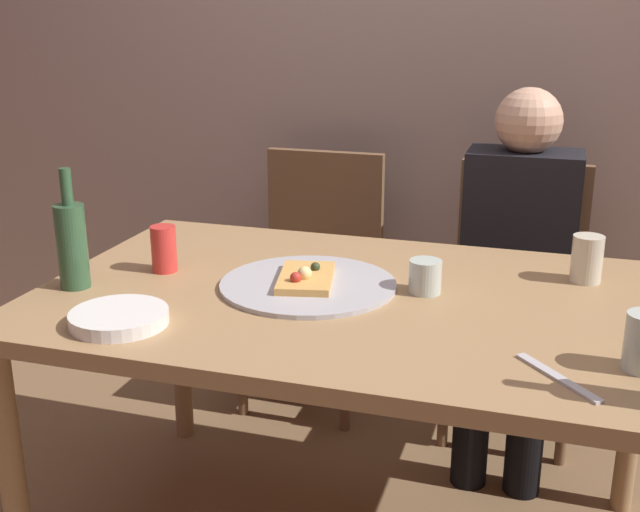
# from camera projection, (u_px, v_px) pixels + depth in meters

# --- Properties ---
(back_wall) EXTENTS (6.00, 0.10, 2.60)m
(back_wall) POSITION_uv_depth(u_px,v_px,m) (446.00, 36.00, 2.91)
(back_wall) COLOR gray
(back_wall) RESTS_ON ground_plane
(dining_table) EXTENTS (1.53, 0.97, 0.74)m
(dining_table) POSITION_uv_depth(u_px,v_px,m) (354.00, 323.00, 1.93)
(dining_table) COLOR #99754C
(dining_table) RESTS_ON ground_plane
(pizza_tray) EXTENTS (0.44, 0.44, 0.01)m
(pizza_tray) POSITION_uv_depth(u_px,v_px,m) (308.00, 285.00, 1.96)
(pizza_tray) COLOR #ADADB2
(pizza_tray) RESTS_ON dining_table
(pizza_slice_last) EXTENTS (0.17, 0.24, 0.05)m
(pizza_slice_last) POSITION_uv_depth(u_px,v_px,m) (306.00, 277.00, 1.96)
(pizza_slice_last) COLOR tan
(pizza_slice_last) RESTS_ON pizza_tray
(wine_bottle) EXTENTS (0.07, 0.07, 0.30)m
(wine_bottle) POSITION_uv_depth(u_px,v_px,m) (72.00, 243.00, 1.92)
(wine_bottle) COLOR #2D5133
(wine_bottle) RESTS_ON dining_table
(tumbler_near) EXTENTS (0.08, 0.08, 0.08)m
(tumbler_near) POSITION_uv_depth(u_px,v_px,m) (425.00, 276.00, 1.91)
(tumbler_near) COLOR #B7C6BC
(tumbler_near) RESTS_ON dining_table
(tumbler_far) EXTENTS (0.08, 0.08, 0.12)m
(tumbler_far) POSITION_uv_depth(u_px,v_px,m) (587.00, 259.00, 1.98)
(tumbler_far) COLOR beige
(tumbler_far) RESTS_ON dining_table
(soda_can) EXTENTS (0.07, 0.07, 0.12)m
(soda_can) POSITION_uv_depth(u_px,v_px,m) (164.00, 249.00, 2.06)
(soda_can) COLOR red
(soda_can) RESTS_ON dining_table
(plate_stack) EXTENTS (0.22, 0.22, 0.03)m
(plate_stack) POSITION_uv_depth(u_px,v_px,m) (119.00, 318.00, 1.73)
(plate_stack) COLOR white
(plate_stack) RESTS_ON dining_table
(table_knife) EXTENTS (0.16, 0.18, 0.01)m
(table_knife) POSITION_uv_depth(u_px,v_px,m) (558.00, 377.00, 1.48)
(table_knife) COLOR #B7B7BC
(table_knife) RESTS_ON dining_table
(chair_left) EXTENTS (0.44, 0.44, 0.90)m
(chair_left) POSITION_uv_depth(u_px,v_px,m) (316.00, 261.00, 2.89)
(chair_left) COLOR brown
(chair_left) RESTS_ON ground_plane
(chair_right) EXTENTS (0.44, 0.44, 0.90)m
(chair_right) POSITION_uv_depth(u_px,v_px,m) (517.00, 281.00, 2.69)
(chair_right) COLOR brown
(chair_right) RESTS_ON ground_plane
(guest_in_sweater) EXTENTS (0.36, 0.56, 1.17)m
(guest_in_sweater) POSITION_uv_depth(u_px,v_px,m) (516.00, 258.00, 2.51)
(guest_in_sweater) COLOR black
(guest_in_sweater) RESTS_ON ground_plane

